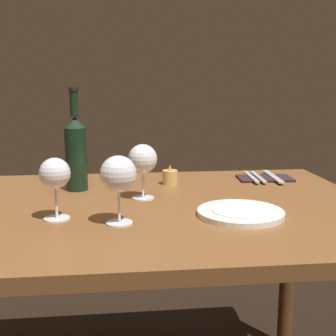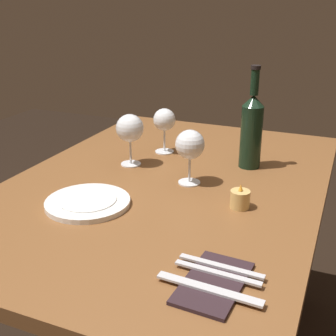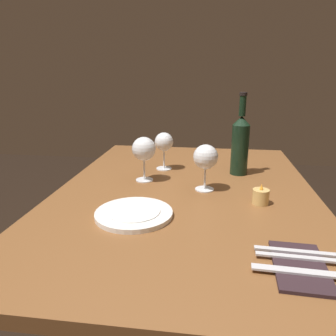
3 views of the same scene
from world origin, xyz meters
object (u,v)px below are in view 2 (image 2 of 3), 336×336
votive_candle (240,200)px  wine_glass_centre (190,145)px  table_knife (209,289)px  fork_inner (217,273)px  fork_outer (221,266)px  wine_glass_right (130,129)px  wine_bottle (252,129)px  dinner_plate (88,202)px  wine_glass_left (164,121)px  folded_napkin (214,283)px

votive_candle → wine_glass_centre: bearing=-119.6°
table_knife → votive_candle: bearing=-174.3°
wine_glass_centre → fork_inner: 0.49m
votive_candle → fork_outer: size_ratio=0.37×
wine_glass_centre → fork_outer: 0.47m
wine_glass_right → votive_candle: 0.46m
wine_bottle → dinner_plate: bearing=-36.3°
wine_glass_left → fork_inner: 0.77m
fork_outer → table_knife: same height
wine_glass_centre → votive_candle: bearing=60.4°
fork_inner → fork_outer: bearing=180.0°
dinner_plate → fork_inner: dinner_plate is taller
wine_glass_centre → table_knife: (0.48, 0.22, -0.11)m
wine_glass_right → fork_inner: bearing=42.2°
wine_bottle → folded_napkin: size_ratio=1.66×
wine_glass_left → fork_outer: bearing=32.3°
wine_glass_left → wine_bottle: 0.31m
table_knife → wine_glass_left: bearing=-150.8°
wine_glass_right → fork_outer: size_ratio=0.94×
folded_napkin → fork_outer: (-0.05, 0.00, 0.01)m
folded_napkin → table_knife: table_knife is taller
wine_glass_centre → wine_bottle: 0.24m
wine_bottle → votive_candle: wine_bottle is taller
wine_bottle → dinner_plate: 0.57m
fork_inner → wine_bottle: bearing=-172.3°
wine_bottle → folded_napkin: wine_bottle is taller
folded_napkin → table_knife: bearing=0.0°
wine_bottle → fork_outer: size_ratio=1.80×
wine_glass_right → dinner_plate: 0.34m
wine_glass_left → fork_inner: size_ratio=0.88×
wine_glass_right → dinner_plate: bearing=6.1°
dinner_plate → votive_candle: bearing=110.6°
wine_glass_left → folded_napkin: 0.79m
wine_glass_right → wine_glass_left: bearing=161.5°
folded_napkin → fork_inner: fork_inner is taller
dinner_plate → table_knife: dinner_plate is taller
wine_glass_right → dinner_plate: (0.31, 0.03, -0.11)m
dinner_plate → fork_outer: (0.15, 0.41, 0.00)m
votive_candle → dinner_plate: bearing=-69.4°
wine_glass_left → fork_outer: 0.75m
dinner_plate → table_knife: size_ratio=1.07×
wine_glass_right → fork_outer: bearing=43.7°
wine_glass_left → wine_glass_centre: 0.29m
wine_bottle → dinner_plate: wine_bottle is taller
table_knife → wine_glass_centre: bearing=-155.6°
wine_glass_centre → folded_napkin: size_ratio=0.84×
fork_inner → fork_outer: size_ratio=1.00×
votive_candle → table_knife: size_ratio=0.32×
dinner_plate → fork_outer: dinner_plate is taller
wine_glass_centre → votive_candle: size_ratio=2.45×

